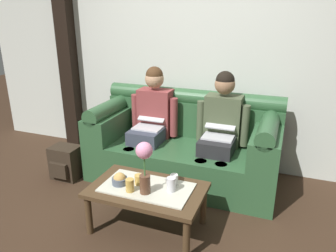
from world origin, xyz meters
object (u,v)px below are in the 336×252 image
person_left (152,118)px  flower_vase (144,162)px  cup_far_left (139,179)px  snack_bowl (120,180)px  couch (184,146)px  coffee_table (147,193)px  cup_near_left (171,184)px  cup_far_center (174,179)px  person_right (221,126)px  backpack_left (66,163)px  cup_near_right (130,185)px

person_left → flower_vase: size_ratio=2.78×
cup_far_left → person_left: bearing=107.6°
snack_bowl → person_left: bearing=98.6°
snack_bowl → couch: bearing=77.3°
couch → cup_far_left: (-0.08, -0.98, 0.07)m
couch → coffee_table: (0.00, -1.00, -0.03)m
flower_vase → cup_near_left: (0.18, 0.10, -0.22)m
cup_far_center → flower_vase: bearing=-128.6°
snack_bowl → cup_far_left: bearing=21.0°
couch → person_right: bearing=-0.4°
cup_far_center → backpack_left: (-1.43, 0.37, -0.27)m
person_right → backpack_left: (-1.63, -0.50, -0.47)m
person_left → coffee_table: 1.12m
couch → flower_vase: 1.13m
person_right → cup_far_left: person_right is taller
coffee_table → flower_vase: size_ratio=2.18×
cup_near_left → cup_far_left: bearing=178.9°
cup_near_right → couch: bearing=84.9°
person_right → person_left: bearing=180.0°
person_right → snack_bowl: 1.23m
coffee_table → cup_near_right: (-0.10, -0.11, 0.11)m
person_right → backpack_left: bearing=-162.8°
flower_vase → snack_bowl: (-0.26, 0.05, -0.24)m
coffee_table → cup_near_left: cup_near_left is taller
cup_far_left → person_right: bearing=64.2°
backpack_left → cup_near_left: bearing=-18.4°
coffee_table → person_right: bearing=68.6°
person_right → flower_vase: person_right is taller
cup_near_left → cup_far_left: 0.29m
snack_bowl → cup_near_left: (0.45, 0.05, 0.02)m
person_left → flower_vase: person_left is taller
person_left → cup_far_left: (0.31, -0.98, -0.21)m
person_right → cup_near_left: (-0.18, -0.99, -0.19)m
flower_vase → cup_near_left: bearing=29.3°
cup_near_right → coffee_table: bearing=48.6°
snack_bowl → backpack_left: 1.16m
couch → cup_far_center: 0.90m
flower_vase → cup_near_right: 0.26m
couch → person_right: 0.48m
cup_near_left → person_right: bearing=79.6°
flower_vase → cup_far_center: size_ratio=4.98×
snack_bowl → coffee_table: bearing=9.4°
snack_bowl → cup_near_left: size_ratio=1.11×
person_right → cup_far_center: bearing=-102.6°
coffee_table → snack_bowl: size_ratio=7.35×
snack_bowl → cup_near_right: size_ratio=1.20×
couch → person_left: size_ratio=1.66×
cup_near_left → cup_far_center: size_ratio=1.33×
person_right → cup_far_left: size_ratio=14.55×
coffee_table → flower_vase: bearing=-73.7°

